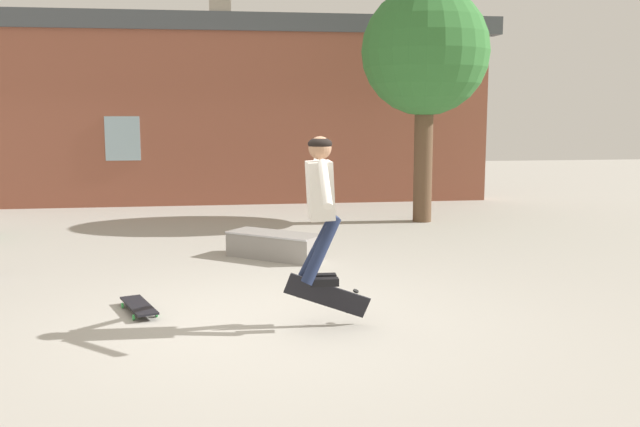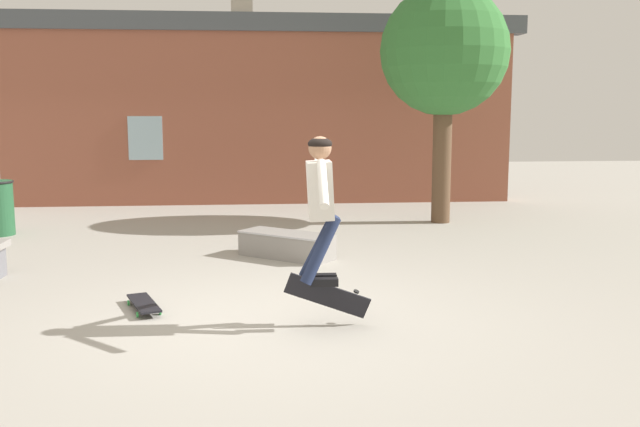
# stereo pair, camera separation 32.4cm
# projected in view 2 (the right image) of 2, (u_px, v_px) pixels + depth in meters

# --- Properties ---
(ground_plane) EXTENTS (40.00, 40.00, 0.00)m
(ground_plane) POSITION_uv_depth(u_px,v_px,m) (275.00, 321.00, 6.82)
(ground_plane) COLOR #A39E93
(building_backdrop) EXTENTS (11.27, 0.52, 5.07)m
(building_backdrop) POSITION_uv_depth(u_px,v_px,m) (261.00, 106.00, 15.06)
(building_backdrop) COLOR #93513D
(building_backdrop) RESTS_ON ground_plane
(tree_right) EXTENTS (2.24, 2.24, 4.13)m
(tree_right) POSITION_uv_depth(u_px,v_px,m) (444.00, 53.00, 12.34)
(tree_right) COLOR brown
(tree_right) RESTS_ON ground_plane
(skate_ledge) EXTENTS (1.33, 1.20, 0.35)m
(skate_ledge) POSITION_uv_depth(u_px,v_px,m) (287.00, 245.00, 9.71)
(skate_ledge) COLOR gray
(skate_ledge) RESTS_ON ground_plane
(skater) EXTENTS (0.39, 1.24, 1.36)m
(skater) POSITION_uv_depth(u_px,v_px,m) (320.00, 197.00, 6.46)
(skater) COLOR silver
(skateboard_flipping) EXTENTS (0.82, 0.16, 0.46)m
(skateboard_flipping) POSITION_uv_depth(u_px,v_px,m) (327.00, 296.00, 6.63)
(skateboard_flipping) COLOR black
(skateboard_resting) EXTENTS (0.45, 0.79, 0.08)m
(skateboard_resting) POSITION_uv_depth(u_px,v_px,m) (144.00, 303.00, 7.19)
(skateboard_resting) COLOR black
(skateboard_resting) RESTS_ON ground_plane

